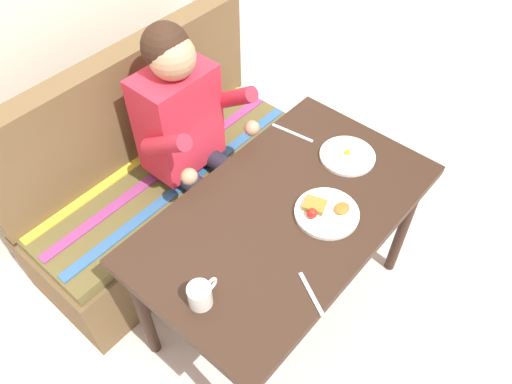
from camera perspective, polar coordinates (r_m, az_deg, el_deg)
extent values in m
plane|color=beige|center=(2.49, 2.67, -12.66)|extent=(8.00, 8.00, 0.00)
cube|color=#342117|center=(1.90, 3.43, -2.43)|extent=(1.20, 0.70, 0.04)
cylinder|color=#342117|center=(2.42, 16.51, -3.67)|extent=(0.05, 0.05, 0.69)
cylinder|color=#342117|center=(2.13, -12.76, -13.15)|extent=(0.05, 0.05, 0.69)
cylinder|color=#342117|center=(2.58, 5.50, 2.91)|extent=(0.05, 0.05, 0.69)
cube|color=brown|center=(2.63, -9.46, -1.32)|extent=(1.44, 0.56, 0.40)
cube|color=brown|center=(2.46, -10.13, 2.11)|extent=(1.40, 0.52, 0.06)
cube|color=brown|center=(2.39, -14.67, 9.52)|extent=(1.44, 0.12, 0.54)
cube|color=#336099|center=(2.35, -7.95, 1.06)|extent=(1.38, 0.05, 0.01)
cube|color=#93387A|center=(2.43, -10.23, 2.66)|extent=(1.38, 0.05, 0.01)
cube|color=yellow|center=(2.51, -12.37, 4.14)|extent=(1.38, 0.05, 0.01)
cube|color=red|center=(2.23, -8.86, 8.22)|extent=(0.34, 0.22, 0.48)
sphere|color=tan|center=(2.02, -9.57, 15.00)|extent=(0.19, 0.19, 0.19)
sphere|color=#331E14|center=(2.02, -10.28, 15.98)|extent=(0.19, 0.19, 0.19)
cylinder|color=red|center=(2.01, -10.29, 5.33)|extent=(0.07, 0.29, 0.23)
cylinder|color=red|center=(2.20, -2.90, 10.58)|extent=(0.07, 0.29, 0.23)
sphere|color=tan|center=(2.01, -7.62, 1.77)|extent=(0.07, 0.07, 0.07)
sphere|color=tan|center=(2.20, -0.48, 7.29)|extent=(0.07, 0.07, 0.07)
cylinder|color=#232333|center=(2.26, -6.77, 0.72)|extent=(0.09, 0.34, 0.09)
cylinder|color=#232333|center=(2.38, -3.33, -5.45)|extent=(0.08, 0.08, 0.52)
cube|color=black|center=(2.55, -2.10, -9.25)|extent=(0.09, 0.20, 0.05)
cylinder|color=#232333|center=(2.34, -3.81, 3.08)|extent=(0.09, 0.34, 0.09)
cylinder|color=#232333|center=(2.45, -0.62, -3.02)|extent=(0.08, 0.08, 0.52)
cube|color=black|center=(2.62, 0.42, -6.86)|extent=(0.09, 0.20, 0.05)
cylinder|color=white|center=(1.88, 8.06, -2.40)|extent=(0.24, 0.24, 0.02)
cube|color=olive|center=(1.88, 6.68, -1.47)|extent=(0.09, 0.10, 0.02)
sphere|color=red|center=(1.84, 6.40, -2.42)|extent=(0.04, 0.04, 0.04)
ellipsoid|color=#CC6623|center=(1.88, 9.77, -1.84)|extent=(0.06, 0.05, 0.02)
cylinder|color=white|center=(2.10, 10.37, 4.07)|extent=(0.23, 0.23, 0.01)
ellipsoid|color=white|center=(2.09, 10.42, 4.30)|extent=(0.09, 0.08, 0.01)
sphere|color=yellow|center=(2.08, 10.38, 4.45)|extent=(0.03, 0.03, 0.03)
cylinder|color=white|center=(1.64, -6.41, -11.65)|extent=(0.08, 0.08, 0.09)
cylinder|color=brown|center=(1.61, -6.53, -11.01)|extent=(0.07, 0.07, 0.01)
torus|color=white|center=(1.65, -5.13, -10.41)|extent=(0.05, 0.01, 0.05)
cube|color=silver|center=(1.69, 6.30, -11.43)|extent=(0.09, 0.16, 0.00)
cube|color=silver|center=(2.18, 4.15, 6.74)|extent=(0.04, 0.20, 0.00)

